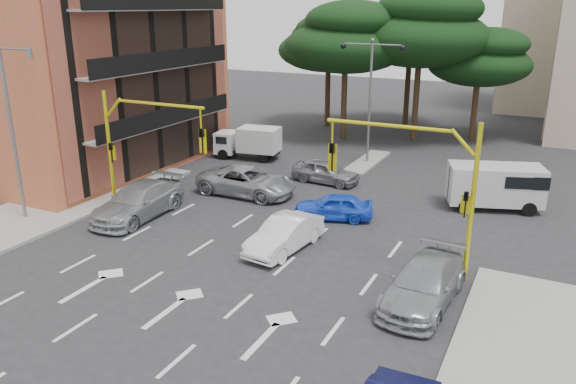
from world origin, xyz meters
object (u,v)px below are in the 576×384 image
Objects in this scene: signal_mast_left at (137,138)px; box_truck_a at (248,143)px; car_silver_wagon at (138,201)px; car_silver_cross_b at (326,171)px; street_lamp_left at (14,123)px; car_blue_compact at (334,206)px; car_silver_parked at (424,284)px; street_lamp_center at (371,79)px; van_white at (495,187)px; car_white_hatch at (285,234)px; signal_mast_right at (424,175)px; car_silver_cross_a at (247,181)px.

signal_mast_left is 1.37× the size of box_truck_a.
car_silver_cross_b is at bearing 54.89° from car_silver_wagon.
street_lamp_left reaches higher than box_truck_a.
box_truck_a reaches higher than car_blue_compact.
car_silver_parked reaches higher than car_blue_compact.
street_lamp_center is 1.71× the size of van_white.
car_silver_cross_b is at bearing -110.14° from van_white.
car_white_hatch is 8.13m from car_silver_wagon.
signal_mast_left is at bearing -177.44° from car_white_hatch.
box_truck_a is at bearing 141.08° from signal_mast_right.
car_blue_compact is 0.95× the size of car_silver_cross_b.
box_truck_a reaches higher than car_silver_wagon.
street_lamp_left reaches higher than car_silver_cross_a.
car_silver_cross_a is (7.47, 8.00, -3.97)m from street_lamp_left.
street_lamp_left is at bearing -174.34° from car_silver_parked.
signal_mast_left is 3.10m from car_silver_wagon.
van_white is at bearing -31.90° from street_lamp_center.
box_truck_a is (-9.36, 7.91, 0.44)m from car_blue_compact.
van_white is at bearing 28.43° from car_silver_wagon.
street_lamp_center is at bearing 171.30° from car_blue_compact.
car_silver_parked is at bearing -71.86° from signal_mast_right.
signal_mast_right reaches higher than car_silver_parked.
street_lamp_left is at bearing -123.59° from street_lamp_center.
signal_mast_right is 0.77× the size of street_lamp_center.
car_silver_wagon is (-0.01, -0.27, -3.08)m from signal_mast_left.
street_lamp_center is 15.40m from car_white_hatch.
street_lamp_center is 1.96× the size of car_silver_cross_b.
street_lamp_center is (6.80, 14.01, 1.54)m from signal_mast_left.
car_silver_cross_a is (-10.63, 5.01, -3.13)m from signal_mast_right.
street_lamp_left is at bearing 137.11° from car_silver_cross_a.
car_silver_cross_a is (2.98, 5.01, -3.13)m from signal_mast_left.
street_lamp_left reaches higher than car_silver_wagon.
car_silver_parked is at bearing -23.52° from van_white.
signal_mast_right reaches higher than car_silver_wagon.
signal_mast_right is 18.36m from street_lamp_left.
street_lamp_center is at bearing -81.29° from box_truck_a.
street_lamp_center is 10.84m from car_silver_cross_a.
car_blue_compact is 5.84m from car_silver_cross_b.
street_lamp_left is 2.13× the size of car_blue_compact.
box_truck_a is at bearing 91.67° from car_silver_wagon.
street_lamp_left reaches higher than car_silver_cross_b.
car_white_hatch is at bearing -162.69° from car_silver_cross_b.
box_truck_a is (-6.75, 2.69, 0.40)m from car_silver_cross_b.
car_silver_parked is 20.67m from box_truck_a.
signal_mast_right is 1.51× the size of car_silver_cross_b.
car_silver_parked is at bearing -141.64° from box_truck_a.
car_silver_cross_b is (5.99, 8.92, -3.21)m from signal_mast_left.
signal_mast_left reaches higher than car_silver_parked.
signal_mast_right reaches higher than car_white_hatch.
signal_mast_left is 14.94m from car_silver_parked.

